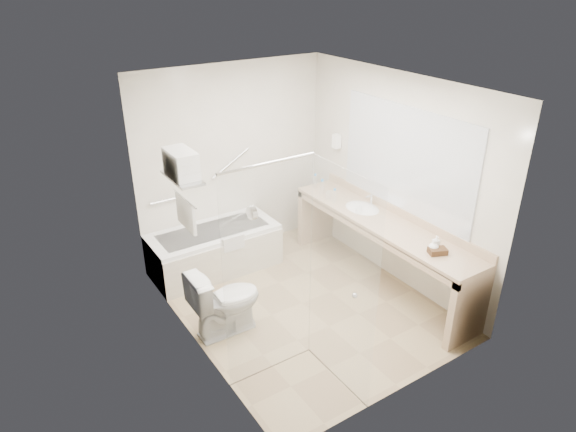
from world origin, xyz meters
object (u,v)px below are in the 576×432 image
toilet (225,301)px  amenity_basket (438,251)px  bathtub (215,250)px  vanity_counter (381,237)px  water_bottle_left (334,196)px

toilet → amenity_basket: 2.25m
bathtub → vanity_counter: 2.09m
toilet → vanity_counter: bearing=-95.0°
amenity_basket → toilet: bearing=151.1°
vanity_counter → toilet: size_ratio=3.55×
amenity_basket → water_bottle_left: 1.60m
vanity_counter → bathtub: bearing=137.6°
amenity_basket → vanity_counter: bearing=86.5°
vanity_counter → toilet: 2.00m
toilet → water_bottle_left: (1.82, 0.54, 0.56)m
water_bottle_left → amenity_basket: bearing=-86.5°
bathtub → vanity_counter: (1.52, -1.39, 0.36)m
vanity_counter → toilet: (-1.97, 0.19, -0.27)m
bathtub → water_bottle_left: (1.37, -0.66, 0.66)m
bathtub → toilet: (-0.45, -1.20, 0.10)m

